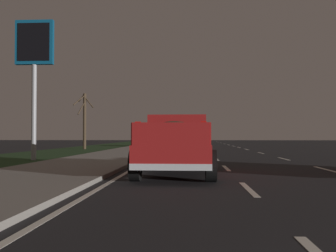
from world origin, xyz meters
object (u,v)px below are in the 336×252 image
gas_price_sign (34,55)px  bare_tree_far (84,119)px  sedan_red (189,140)px  pickup_truck (176,143)px

gas_price_sign → bare_tree_far: (15.33, 1.73, -2.52)m
sedan_red → gas_price_sign: bearing=161.1°
gas_price_sign → pickup_truck: bearing=-132.3°
sedan_red → bare_tree_far: 11.45m
pickup_truck → sedan_red: pickup_truck is taller
pickup_truck → gas_price_sign: size_ratio=0.79×
pickup_truck → gas_price_sign: bearing=47.7°
pickup_truck → bare_tree_far: bare_tree_far is taller
sedan_red → bare_tree_far: bearing=125.5°
pickup_truck → gas_price_sign: gas_price_sign is taller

